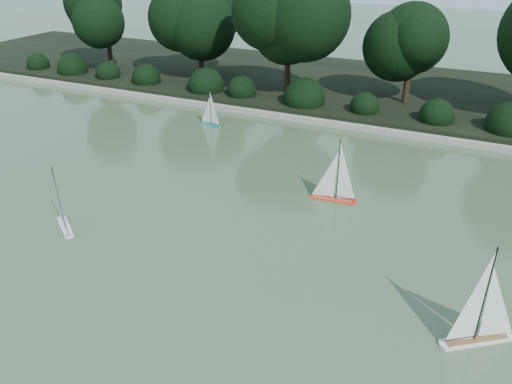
% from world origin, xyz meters
% --- Properties ---
extents(ground, '(80.00, 80.00, 0.00)m').
position_xyz_m(ground, '(0.00, 0.00, 0.00)').
color(ground, '#36492C').
rests_on(ground, ground).
extents(pond_coping, '(40.00, 0.35, 0.18)m').
position_xyz_m(pond_coping, '(0.00, 9.00, 0.09)').
color(pond_coping, gray).
rests_on(pond_coping, ground).
extents(far_bank, '(40.00, 8.00, 0.30)m').
position_xyz_m(far_bank, '(0.00, 13.00, 0.15)').
color(far_bank, black).
rests_on(far_bank, ground).
extents(tree_line, '(26.31, 3.93, 4.39)m').
position_xyz_m(tree_line, '(1.23, 11.44, 2.64)').
color(tree_line, black).
rests_on(tree_line, ground).
extents(shrub_hedge, '(29.10, 1.10, 1.10)m').
position_xyz_m(shrub_hedge, '(0.00, 9.90, 0.45)').
color(shrub_hedge, black).
rests_on(shrub_hedge, ground).
extents(sailboat_white_a, '(0.94, 0.73, 1.45)m').
position_xyz_m(sailboat_white_a, '(-3.89, 0.96, 0.23)').
color(sailboat_white_a, white).
rests_on(sailboat_white_a, ground).
extents(sailboat_white_b, '(1.13, 0.88, 1.74)m').
position_xyz_m(sailboat_white_b, '(3.97, 1.04, 0.27)').
color(sailboat_white_b, white).
rests_on(sailboat_white_b, ground).
extents(sailboat_orange, '(1.14, 0.31, 1.56)m').
position_xyz_m(sailboat_orange, '(0.66, 4.30, 0.24)').
color(sailboat_orange, red).
rests_on(sailboat_orange, ground).
extents(sailboat_teal, '(0.88, 0.31, 1.19)m').
position_xyz_m(sailboat_teal, '(-4.22, 7.48, 0.19)').
color(sailboat_teal, teal).
rests_on(sailboat_teal, ground).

